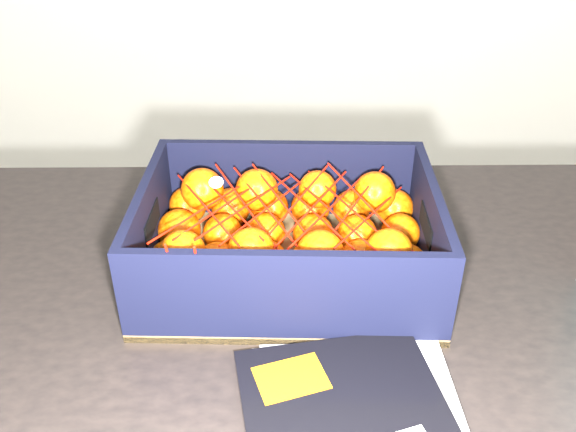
{
  "coord_description": "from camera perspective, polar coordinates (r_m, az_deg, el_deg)",
  "views": [
    {
      "loc": [
        0.07,
        -0.48,
        1.28
      ],
      "look_at": [
        0.06,
        0.18,
        0.86
      ],
      "focal_mm": 38.82,
      "sensor_mm": 36.0,
      "label": 1
    }
  ],
  "objects": [
    {
      "name": "clementine_heap",
      "position": [
        0.84,
        -0.01,
        -2.2
      ],
      "size": [
        0.37,
        0.27,
        0.11
      ],
      "color": "#DA4B04",
      "rests_on": "produce_crate"
    },
    {
      "name": "produce_crate",
      "position": [
        0.84,
        0.04,
        -2.82
      ],
      "size": [
        0.39,
        0.29,
        0.13
      ],
      "color": "olive",
      "rests_on": "table"
    },
    {
      "name": "mesh_net",
      "position": [
        0.8,
        -0.42,
        0.43
      ],
      "size": [
        0.32,
        0.26,
        0.09
      ],
      "color": "#B41206",
      "rests_on": "clementine_heap"
    },
    {
      "name": "table",
      "position": [
        0.87,
        2.56,
        -13.65
      ],
      "size": [
        1.23,
        0.84,
        0.75
      ],
      "color": "black",
      "rests_on": "ground"
    }
  ]
}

